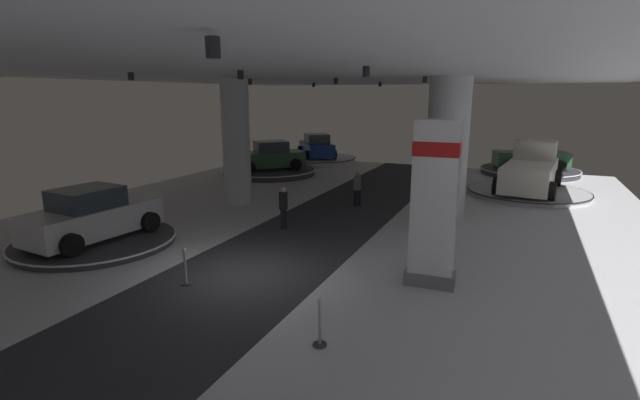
% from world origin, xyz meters
% --- Properties ---
extents(ground, '(24.00, 44.00, 0.06)m').
position_xyz_m(ground, '(0.00, 0.00, -0.02)').
color(ground, silver).
extents(ceiling_with_spotlights, '(24.00, 44.00, 0.39)m').
position_xyz_m(ceiling_with_spotlights, '(0.00, 0.00, 5.55)').
color(ceiling_with_spotlights, silver).
extents(column_left, '(1.22, 1.22, 5.50)m').
position_xyz_m(column_left, '(-4.93, 7.15, 2.75)').
color(column_left, silver).
rests_on(column_left, ground).
extents(column_right, '(1.58, 1.58, 5.50)m').
position_xyz_m(column_right, '(4.07, 8.07, 2.75)').
color(column_right, silver).
rests_on(column_right, ground).
extents(brand_sign_pylon, '(1.29, 0.70, 4.25)m').
position_xyz_m(brand_sign_pylon, '(4.79, 1.39, 2.20)').
color(brand_sign_pylon, slate).
rests_on(brand_sign_pylon, ground).
extents(display_platform_deep_left, '(5.78, 5.78, 0.35)m').
position_xyz_m(display_platform_deep_left, '(-7.04, 20.58, 0.19)').
color(display_platform_deep_left, silver).
rests_on(display_platform_deep_left, ground).
extents(display_car_deep_left, '(3.94, 4.45, 1.71)m').
position_xyz_m(display_car_deep_left, '(-7.03, 20.55, 1.11)').
color(display_car_deep_left, navy).
rests_on(display_car_deep_left, display_platform_deep_left).
extents(display_platform_deep_right, '(5.81, 5.81, 0.34)m').
position_xyz_m(display_platform_deep_right, '(7.26, 20.97, 0.19)').
color(display_platform_deep_right, '#333338').
rests_on(display_platform_deep_right, ground).
extents(display_car_deep_right, '(4.54, 3.12, 1.71)m').
position_xyz_m(display_car_deep_right, '(7.29, 20.98, 1.10)').
color(display_car_deep_right, '#2D5638').
rests_on(display_car_deep_right, display_platform_deep_right).
extents(display_platform_near_left, '(5.09, 5.09, 0.22)m').
position_xyz_m(display_platform_near_left, '(-5.91, 0.23, 0.13)').
color(display_platform_near_left, '#333338').
rests_on(display_platform_near_left, ground).
extents(display_car_near_left, '(2.54, 4.36, 1.71)m').
position_xyz_m(display_car_near_left, '(-5.92, 0.20, 0.99)').
color(display_car_near_left, silver).
rests_on(display_car_near_left, display_platform_near_left).
extents(display_platform_far_right, '(5.68, 5.68, 0.24)m').
position_xyz_m(display_platform_far_right, '(7.17, 14.32, 0.14)').
color(display_platform_far_right, '#B7B7BC').
rests_on(display_platform_far_right, ground).
extents(pickup_truck_far_right, '(3.16, 5.51, 2.30)m').
position_xyz_m(pickup_truck_far_right, '(7.21, 14.64, 1.17)').
color(pickup_truck_far_right, silver).
rests_on(pickup_truck_far_right, display_platform_far_right).
extents(display_platform_far_left, '(5.72, 5.72, 0.34)m').
position_xyz_m(display_platform_far_left, '(-7.48, 14.39, 0.19)').
color(display_platform_far_left, '#333338').
rests_on(display_platform_far_left, ground).
extents(display_car_far_left, '(4.25, 4.24, 1.71)m').
position_xyz_m(display_car_far_left, '(-7.45, 14.41, 1.11)').
color(display_car_far_left, '#2D5638').
rests_on(display_car_far_left, display_platform_far_left).
extents(visitor_walking_near, '(0.32, 0.32, 1.59)m').
position_xyz_m(visitor_walking_near, '(0.25, 8.70, 0.91)').
color(visitor_walking_near, black).
rests_on(visitor_walking_near, ground).
extents(visitor_walking_far, '(0.32, 0.32, 1.59)m').
position_xyz_m(visitor_walking_far, '(-1.08, 4.33, 0.91)').
color(visitor_walking_far, black).
rests_on(visitor_walking_far, ground).
extents(stanchion_a, '(0.28, 0.28, 1.01)m').
position_xyz_m(stanchion_a, '(-1.01, -1.19, 0.37)').
color(stanchion_a, '#333338').
rests_on(stanchion_a, ground).
extents(stanchion_b, '(0.28, 0.28, 1.01)m').
position_xyz_m(stanchion_b, '(3.37, -2.51, 0.37)').
color(stanchion_b, '#333338').
rests_on(stanchion_b, ground).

